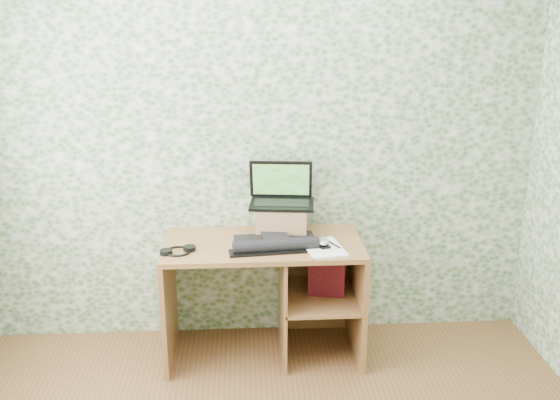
{
  "coord_description": "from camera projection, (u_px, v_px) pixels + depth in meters",
  "views": [
    {
      "loc": [
        -0.11,
        -2.07,
        2.13
      ],
      "look_at": [
        0.1,
        1.39,
        1.03
      ],
      "focal_mm": 40.0,
      "sensor_mm": 36.0,
      "label": 1
    }
  ],
  "objects": [
    {
      "name": "notepad",
      "position": [
        323.0,
        248.0,
        3.66
      ],
      "size": [
        0.26,
        0.34,
        0.01
      ],
      "primitive_type": "cube",
      "rotation": [
        0.0,
        0.0,
        0.18
      ],
      "color": "white",
      "rests_on": "desk"
    },
    {
      "name": "keyboard",
      "position": [
        275.0,
        243.0,
        3.69
      ],
      "size": [
        0.55,
        0.33,
        0.08
      ],
      "rotation": [
        0.0,
        0.0,
        0.1
      ],
      "color": "black",
      "rests_on": "desk"
    },
    {
      "name": "headphones",
      "position": [
        178.0,
        251.0,
        3.62
      ],
      "size": [
        0.2,
        0.2,
        0.03
      ],
      "rotation": [
        0.0,
        0.0,
        0.37
      ],
      "color": "black",
      "rests_on": "desk"
    },
    {
      "name": "riser",
      "position": [
        282.0,
        220.0,
        3.88
      ],
      "size": [
        0.34,
        0.29,
        0.19
      ],
      "primitive_type": "cube",
      "rotation": [
        0.0,
        0.0,
        -0.12
      ],
      "color": "#9B7345",
      "rests_on": "desk"
    },
    {
      "name": "red_box",
      "position": [
        327.0,
        275.0,
        3.86
      ],
      "size": [
        0.24,
        0.11,
        0.27
      ],
      "primitive_type": "cube",
      "rotation": [
        0.0,
        0.0,
        -0.2
      ],
      "color": "maroon",
      "rests_on": "desk"
    },
    {
      "name": "wall_back",
      "position": [
        261.0,
        142.0,
        3.9
      ],
      "size": [
        3.5,
        0.0,
        3.5
      ],
      "primitive_type": "plane",
      "rotation": [
        1.57,
        0.0,
        0.0
      ],
      "color": "silver",
      "rests_on": "ground"
    },
    {
      "name": "laptop",
      "position": [
        282.0,
        194.0,
        3.88
      ],
      "size": [
        0.42,
        0.32,
        0.26
      ],
      "rotation": [
        0.0,
        0.0,
        -0.12
      ],
      "color": "black",
      "rests_on": "riser"
    },
    {
      "name": "pen",
      "position": [
        334.0,
        244.0,
        3.69
      ],
      "size": [
        0.07,
        0.13,
        0.01
      ],
      "primitive_type": "cylinder",
      "rotation": [
        1.57,
        0.0,
        0.44
      ],
      "color": "black",
      "rests_on": "notepad"
    },
    {
      "name": "mouse",
      "position": [
        323.0,
        243.0,
        3.67
      ],
      "size": [
        0.1,
        0.13,
        0.04
      ],
      "primitive_type": "ellipsoid",
      "rotation": [
        0.0,
        0.0,
        0.28
      ],
      "color": "#B5B5B7",
      "rests_on": "notepad"
    },
    {
      "name": "desk",
      "position": [
        276.0,
        281.0,
        3.88
      ],
      "size": [
        1.2,
        0.6,
        0.75
      ],
      "color": "brown",
      "rests_on": "floor"
    }
  ]
}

